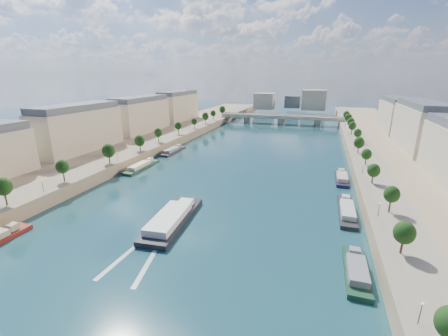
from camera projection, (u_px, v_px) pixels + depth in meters
The scene contains 17 objects.
ground at pixel (245, 164), 151.02m from camera, with size 700.00×700.00×0.00m, color #0C2737.
quay_left at pixel (123, 149), 171.49m from camera, with size 44.00×520.00×5.00m, color #9E8460.
quay_right at pixel (406, 173), 129.06m from camera, with size 44.00×520.00×5.00m, color #9E8460.
pave_left at pixel (145, 146), 166.31m from camera, with size 14.00×520.00×0.10m, color gray.
pave_right at pixel (369, 165), 132.72m from camera, with size 14.00×520.00×0.10m, color gray.
trees_left at pixel (150, 136), 165.92m from camera, with size 4.80×268.80×8.26m.
trees_right at pixel (364, 147), 140.77m from camera, with size 4.80×268.80×8.26m.
lamps_left at pixel (142, 146), 155.09m from camera, with size 0.36×200.36×4.28m.
lamps_right at pixel (358, 155), 137.77m from camera, with size 0.36×200.36×4.28m.
buildings_left at pixel (114, 121), 182.07m from camera, with size 16.00×226.00×23.20m.
buildings_right at pixel (439, 138), 131.97m from camera, with size 16.00×226.00×23.20m.
skyline at pixel (294, 101), 345.04m from camera, with size 79.00×42.00×22.00m.
bridge at pixel (281, 118), 273.38m from camera, with size 112.00×12.00×8.15m.
tour_barge at pixel (172, 219), 90.84m from camera, with size 11.55×31.96×4.25m.
wake at pixel (142, 252), 76.22m from camera, with size 10.74×26.03×0.04m.
moored_barges_left at pixel (97, 189), 116.18m from camera, with size 5.00×152.68×3.60m.
moored_barges_right at pixel (351, 237), 81.39m from camera, with size 5.00×123.02×3.60m.
Camera 1 is at (34.82, -40.88, 43.12)m, focal length 24.00 mm.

